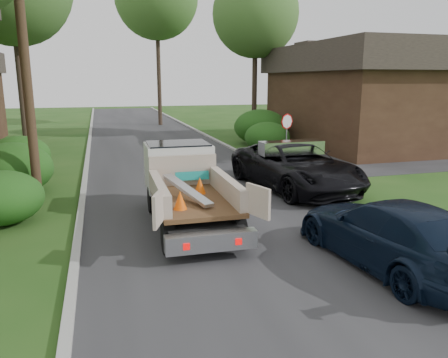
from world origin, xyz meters
name	(u,v)px	position (x,y,z in m)	size (l,w,h in m)	color
ground	(242,238)	(0.00, 0.00, 0.00)	(120.00, 120.00, 0.00)	#1D4513
road	(176,167)	(0.00, 10.00, 0.00)	(8.00, 90.00, 0.02)	#28282B
side_street	(404,158)	(12.00, 9.00, 0.01)	(16.00, 7.00, 0.02)	#28282B
curb_left	(86,170)	(-4.10, 10.00, 0.06)	(0.20, 90.00, 0.12)	#9E9E99
curb_right	(257,161)	(4.10, 10.00, 0.06)	(0.20, 90.00, 0.12)	#9E9E99
stop_sign	(287,128)	(5.20, 9.00, 1.78)	(0.71, 0.32, 2.48)	slate
utility_pole	(24,42)	(-5.48, 4.98, 5.17)	(2.42, 1.25, 10.00)	#382619
house_right	(370,94)	(13.00, 14.00, 3.16)	(9.72, 12.96, 6.20)	#362116
hedge_left_a	(1,198)	(-6.20, 3.00, 0.77)	(2.34, 2.34, 1.53)	#104714
hedge_left_b	(11,169)	(-6.50, 6.50, 0.94)	(2.86, 2.86, 1.87)	#104714
hedge_left_c	(19,156)	(-6.80, 10.00, 0.85)	(2.60, 2.60, 1.70)	#104714
hedge_right_a	(267,137)	(5.80, 13.00, 0.85)	(2.60, 2.60, 1.70)	#104714
hedge_right_b	(260,127)	(6.50, 16.00, 1.10)	(3.38, 3.38, 2.21)	#104714
tree_right_far	(256,14)	(7.50, 20.00, 8.48)	(6.00, 6.00, 11.50)	#2D2119
flatbed_truck	(184,180)	(-1.09, 2.18, 1.15)	(2.62, 5.61, 2.11)	black
black_pickup	(296,166)	(3.60, 4.50, 0.86)	(2.86, 6.20, 1.72)	black
navy_suv	(391,233)	(2.63, -2.50, 0.75)	(2.09, 5.14, 1.49)	black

